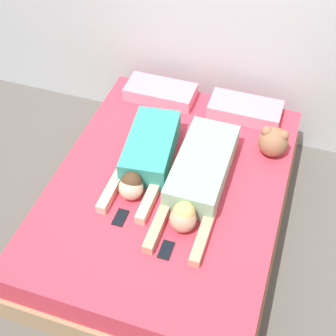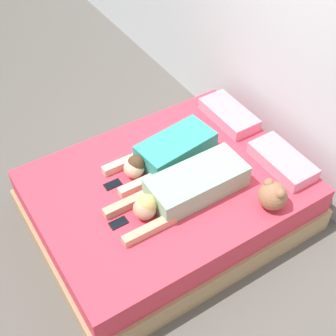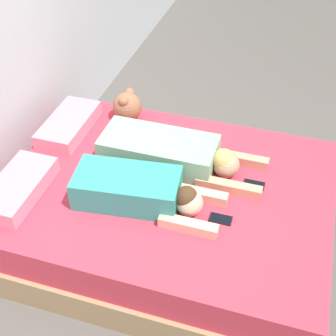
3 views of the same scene
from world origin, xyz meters
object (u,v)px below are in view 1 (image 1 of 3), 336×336
object	(u,v)px
pillow_head_left	(161,92)
person_left	(147,155)
bed	(168,204)
cell_phone_right	(166,250)
person_right	(199,177)
pillow_head_right	(245,110)
cell_phone_left	(120,217)
plush_toy	(273,141)

from	to	relation	value
pillow_head_left	person_left	size ratio (longest dim) A/B	0.60
bed	pillow_head_left	bearing A→B (deg)	112.05
bed	cell_phone_right	world-z (taller)	cell_phone_right
bed	person_right	size ratio (longest dim) A/B	1.93
pillow_head_right	pillow_head_left	bearing A→B (deg)	180.00
person_left	cell_phone_left	size ratio (longest dim) A/B	6.95
person_right	plush_toy	world-z (taller)	plush_toy
cell_phone_left	cell_phone_right	distance (m)	0.40
person_right	pillow_head_left	bearing A→B (deg)	123.92
person_left	cell_phone_left	distance (m)	0.53
cell_phone_right	plush_toy	world-z (taller)	plush_toy
bed	pillow_head_right	world-z (taller)	pillow_head_right
pillow_head_left	cell_phone_right	size ratio (longest dim) A/B	4.18
bed	cell_phone_right	size ratio (longest dim) A/B	15.85
cell_phone_left	cell_phone_right	size ratio (longest dim) A/B	1.00
cell_phone_right	person_left	bearing A→B (deg)	119.04
cell_phone_right	pillow_head_right	bearing A→B (deg)	82.30
bed	cell_phone_right	distance (m)	0.63
person_left	plush_toy	xyz separation A→B (m)	(0.85, 0.41, 0.02)
person_left	cell_phone_left	bearing A→B (deg)	-90.11
pillow_head_left	cell_phone_left	bearing A→B (deg)	-82.90
person_right	plush_toy	bearing A→B (deg)	48.73
pillow_head_left	person_right	size ratio (longest dim) A/B	0.51
bed	cell_phone_left	distance (m)	0.52
pillow_head_left	cell_phone_left	size ratio (longest dim) A/B	4.18
cell_phone_right	pillow_head_left	bearing A→B (deg)	110.22
pillow_head_left	cell_phone_right	xyz separation A→B (m)	(0.53, -1.45, -0.05)
cell_phone_left	cell_phone_right	bearing A→B (deg)	-21.44
pillow_head_left	person_left	bearing A→B (deg)	-78.21
bed	person_left	size ratio (longest dim) A/B	2.28
pillow_head_left	plush_toy	size ratio (longest dim) A/B	2.46
bed	pillow_head_right	bearing A→B (deg)	67.95
pillow_head_right	person_left	xyz separation A→B (m)	(-0.57, -0.78, 0.04)
plush_toy	cell_phone_left	bearing A→B (deg)	-132.30
person_left	plush_toy	size ratio (longest dim) A/B	4.09
pillow_head_left	pillow_head_right	xyz separation A→B (m)	(0.73, 0.00, 0.00)
person_left	person_right	distance (m)	0.42
pillow_head_right	cell_phone_left	xyz separation A→B (m)	(-0.57, -1.30, -0.05)
cell_phone_left	pillow_head_left	bearing A→B (deg)	97.10
bed	cell_phone_left	xyz separation A→B (m)	(-0.20, -0.40, 0.25)
pillow_head_left	person_right	xyz separation A→B (m)	(0.58, -0.86, 0.04)
pillow_head_left	cell_phone_left	distance (m)	1.31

